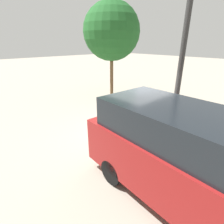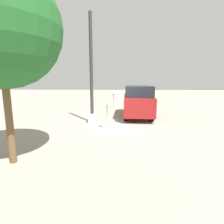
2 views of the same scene
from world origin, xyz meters
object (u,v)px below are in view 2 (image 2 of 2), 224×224
(parking_meter_far, at_px, (114,98))
(parked_van, at_px, (138,100))
(parking_meter_near, at_px, (107,111))
(lamp_post, at_px, (92,82))

(parking_meter_far, relative_size, parked_van, 0.28)
(parking_meter_near, relative_size, lamp_post, 0.21)
(parking_meter_far, relative_size, lamp_post, 0.21)
(lamp_post, distance_m, parked_van, 3.76)
(parked_van, bearing_deg, parking_meter_far, 28.98)
(parking_meter_far, xyz_separation_m, parked_van, (-3.65, -1.86, 0.19))
(parked_van, bearing_deg, lamp_post, 124.91)
(parking_meter_near, relative_size, parking_meter_far, 0.97)
(parking_meter_near, height_order, parking_meter_far, parking_meter_far)
(parking_meter_near, bearing_deg, parked_van, -38.68)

